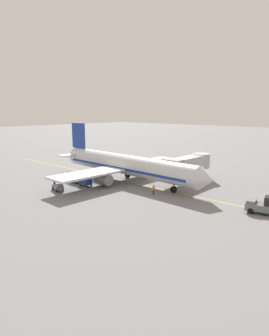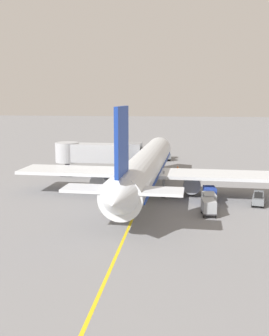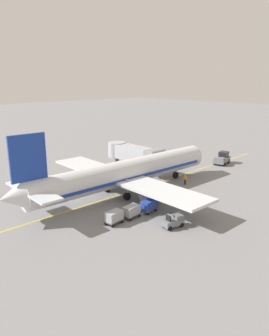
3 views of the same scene
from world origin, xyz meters
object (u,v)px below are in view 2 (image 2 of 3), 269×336
at_px(parked_airliner, 146,167).
at_px(pushback_tractor, 163,154).
at_px(baggage_cart_second_in_train, 209,199).
at_px(baggage_tug_lead, 258,199).
at_px(baggage_cart_front, 210,193).
at_px(jet_bridge, 98,153).
at_px(ground_crew_loader, 194,187).
at_px(ground_crew_wing_walker, 178,171).
at_px(baggage_cart_third_in_train, 209,206).

distance_m(parked_airliner, pushback_tractor, 26.22).
xyz_separation_m(pushback_tractor, baggage_cart_second_in_train, (6.59, -31.68, -0.15)).
height_order(baggage_tug_lead, baggage_cart_second_in_train, baggage_tug_lead).
xyz_separation_m(pushback_tractor, baggage_cart_front, (6.82, -28.86, -0.15)).
height_order(jet_bridge, baggage_cart_front, jet_bridge).
xyz_separation_m(baggage_cart_front, ground_crew_loader, (-1.66, 2.77, 0.00)).
xyz_separation_m(baggage_cart_second_in_train, ground_crew_wing_walker, (-3.54, 15.42, 0.00)).
xyz_separation_m(baggage_cart_second_in_train, ground_crew_loader, (-1.43, 5.58, 0.00)).
bearing_deg(ground_crew_wing_walker, baggage_cart_second_in_train, -77.08).
bearing_deg(ground_crew_wing_walker, baggage_cart_third_in_train, -79.50).
bearing_deg(parked_airliner, baggage_cart_second_in_train, -37.76).
xyz_separation_m(jet_bridge, baggage_cart_third_in_train, (14.76, -17.35, -2.50)).
relative_size(parked_airliner, ground_crew_wing_walker, 22.06).
relative_size(baggage_cart_third_in_train, ground_crew_wing_walker, 1.75).
distance_m(parked_airliner, baggage_cart_third_in_train, 11.01).
relative_size(jet_bridge, baggage_cart_second_in_train, 4.26).
bearing_deg(ground_crew_wing_walker, baggage_cart_front, -73.36).
relative_size(baggage_cart_front, ground_crew_loader, 1.75).
distance_m(baggage_tug_lead, ground_crew_loader, 7.74).
height_order(jet_bridge, baggage_cart_second_in_train, jet_bridge).
bearing_deg(baggage_cart_second_in_train, baggage_cart_front, 85.35).
height_order(jet_bridge, baggage_cart_third_in_train, jet_bridge).
height_order(baggage_tug_lead, ground_crew_loader, ground_crew_loader).
distance_m(pushback_tractor, ground_crew_loader, 26.60).
distance_m(baggage_tug_lead, baggage_cart_second_in_train, 5.55).
relative_size(baggage_cart_second_in_train, ground_crew_loader, 1.75).
xyz_separation_m(parked_airliner, pushback_tractor, (0.58, 26.13, -2.09)).
distance_m(baggage_cart_front, baggage_cart_second_in_train, 2.83).
xyz_separation_m(baggage_tug_lead, ground_crew_wing_walker, (-8.81, 13.70, 0.24)).
xyz_separation_m(pushback_tractor, baggage_tug_lead, (11.86, -29.96, -0.39)).
distance_m(parked_airliner, baggage_cart_second_in_train, 9.34).
relative_size(baggage_cart_front, baggage_cart_third_in_train, 1.00).
height_order(baggage_cart_front, baggage_cart_second_in_train, same).
bearing_deg(pushback_tractor, baggage_tug_lead, -68.40).
distance_m(jet_bridge, baggage_cart_front, 19.42).
bearing_deg(ground_crew_loader, baggage_cart_second_in_train, -75.66).
height_order(pushback_tractor, baggage_cart_second_in_train, pushback_tractor).
bearing_deg(parked_airliner, baggage_cart_front, -20.29).
bearing_deg(jet_bridge, ground_crew_wing_walker, 3.71).
height_order(parked_airliner, baggage_cart_second_in_train, parked_airliner).
bearing_deg(parked_airliner, ground_crew_wing_walker, 69.80).
bearing_deg(pushback_tractor, ground_crew_wing_walker, -79.38).
distance_m(ground_crew_wing_walker, ground_crew_loader, 10.06).
bearing_deg(parked_airliner, pushback_tractor, 88.72).
xyz_separation_m(jet_bridge, ground_crew_loader, (13.52, -9.10, -2.50)).
xyz_separation_m(baggage_cart_third_in_train, ground_crew_loader, (-1.24, 8.25, 0.00)).
distance_m(pushback_tractor, baggage_cart_second_in_train, 32.36).
height_order(baggage_tug_lead, baggage_cart_third_in_train, baggage_tug_lead).
relative_size(pushback_tractor, ground_crew_wing_walker, 2.82).
distance_m(parked_airliner, ground_crew_loader, 6.16).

